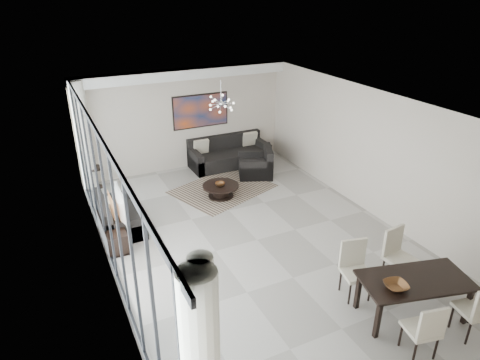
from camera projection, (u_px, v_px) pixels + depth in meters
room_shell at (278, 174)px, 8.70m from camera, size 6.00×9.00×2.90m
window_wall at (112, 207)px, 7.39m from camera, size 0.37×8.95×2.90m
soffit at (184, 74)px, 11.49m from camera, size 5.98×0.40×0.26m
painting at (201, 111)px, 12.29m from camera, size 1.68×0.04×0.98m
chandelier at (221, 103)px, 10.31m from camera, size 0.66×0.66×0.71m
rug at (223, 189)px, 11.38m from camera, size 2.90×2.56×0.01m
coffee_table at (221, 190)px, 10.92m from camera, size 0.93×0.93×0.33m
bowl_coffee at (220, 184)px, 10.81m from camera, size 0.26×0.26×0.08m
sofa_main at (229, 156)px, 12.81m from camera, size 2.35×0.96×0.85m
loveseat at (118, 218)px, 9.46m from camera, size 0.85×1.51×0.76m
armchair at (257, 166)px, 12.12m from camera, size 1.22×1.25×0.82m
side_table at (96, 174)px, 11.31m from camera, size 0.43×0.43×0.59m
tv_console at (112, 231)px, 9.04m from camera, size 0.41×1.44×0.45m
television at (117, 206)px, 8.91m from camera, size 0.15×1.09×0.63m
dining_table at (415, 284)px, 6.79m from camera, size 1.90×1.27×0.72m
dining_chair_sw at (426, 328)px, 6.04m from camera, size 0.52×0.52×0.96m
dining_chair_se at (480, 308)px, 6.36m from camera, size 0.54×0.54×1.01m
dining_chair_nw at (355, 264)px, 7.34m from camera, size 0.57×0.57×1.03m
dining_chair_ne at (397, 251)px, 7.69m from camera, size 0.54×0.54×1.04m
bowl_dining at (396, 286)px, 6.54m from camera, size 0.42×0.42×0.09m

